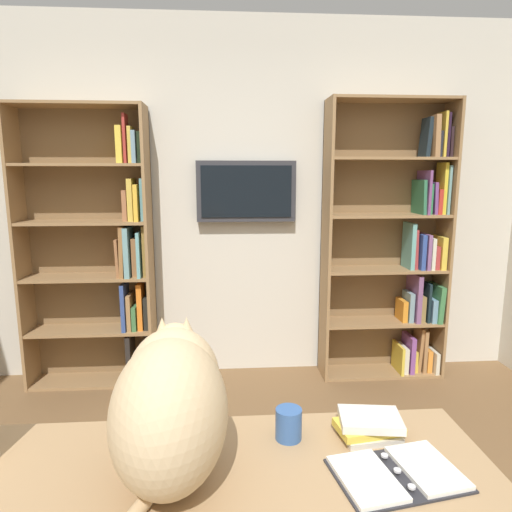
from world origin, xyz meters
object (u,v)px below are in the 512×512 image
object	(u,v)px
cat	(171,402)
desk_book_stack	(369,426)
wall_mounted_tv	(246,191)
bookshelf_right	(103,254)
coffee_mug	(289,424)
bookshelf_left	(399,250)
open_binder	(397,474)

from	to	relation	value
cat	desk_book_stack	bearing A→B (deg)	-167.86
wall_mounted_tv	cat	world-z (taller)	wall_mounted_tv
wall_mounted_tv	cat	size ratio (longest dim) A/B	1.27
bookshelf_right	coffee_mug	size ratio (longest dim) A/B	21.25
bookshelf_left	cat	bearing A→B (deg)	56.14
bookshelf_right	open_binder	world-z (taller)	bookshelf_right
bookshelf_right	desk_book_stack	size ratio (longest dim) A/B	9.73
open_binder	desk_book_stack	xyz separation A→B (m)	(0.02, -0.19, 0.03)
open_binder	coffee_mug	xyz separation A→B (m)	(0.26, -0.20, 0.04)
open_binder	coffee_mug	bearing A→B (deg)	-36.53
bookshelf_left	desk_book_stack	distance (m)	2.28
wall_mounted_tv	open_binder	world-z (taller)	wall_mounted_tv
bookshelf_left	coffee_mug	world-z (taller)	bookshelf_left
cat	desk_book_stack	world-z (taller)	cat
wall_mounted_tv	open_binder	distance (m)	2.47
bookshelf_right	open_binder	bearing A→B (deg)	120.47
wall_mounted_tv	cat	bearing A→B (deg)	82.19
bookshelf_right	cat	xyz separation A→B (m)	(-0.74, 2.21, -0.01)
wall_mounted_tv	open_binder	xyz separation A→B (m)	(-0.28, 2.36, -0.66)
desk_book_stack	cat	bearing A→B (deg)	12.14
cat	bookshelf_right	bearing A→B (deg)	-71.42
bookshelf_left	coffee_mug	distance (m)	2.39
bookshelf_right	coffee_mug	distance (m)	2.35
open_binder	desk_book_stack	bearing A→B (deg)	-85.41
coffee_mug	open_binder	bearing A→B (deg)	143.47
coffee_mug	desk_book_stack	bearing A→B (deg)	178.93
bookshelf_left	desk_book_stack	xyz separation A→B (m)	(0.90, 2.09, -0.19)
cat	open_binder	world-z (taller)	cat
wall_mounted_tv	cat	distance (m)	2.36
wall_mounted_tv	desk_book_stack	distance (m)	2.27
wall_mounted_tv	coffee_mug	size ratio (longest dim) A/B	7.73
bookshelf_left	open_binder	distance (m)	2.45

